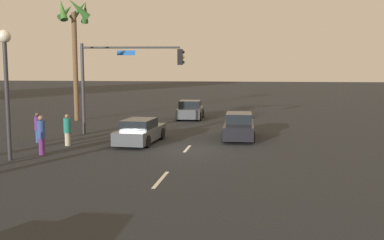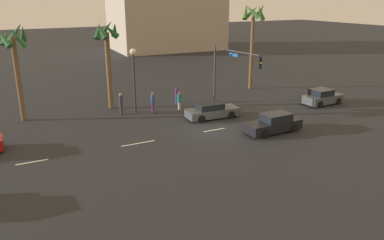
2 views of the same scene
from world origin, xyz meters
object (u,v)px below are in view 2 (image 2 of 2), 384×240
(traffic_signal, at_px, (230,67))
(streetlamp, at_px, (134,68))
(car_2, at_px, (212,111))
(palm_tree_2, at_px, (15,51))
(car_3, at_px, (273,124))
(palm_tree_0, at_px, (253,24))
(pedestrian_0, at_px, (179,100))
(pedestrian_1, at_px, (177,95))
(pedestrian_2, at_px, (153,102))
(pedestrian_3, at_px, (121,103))
(car_1, at_px, (322,97))
(palm_tree_1, at_px, (107,47))

(traffic_signal, bearing_deg, streetlamp, 163.27)
(car_2, xyz_separation_m, palm_tree_2, (-14.24, 6.54, 5.17))
(car_3, bearing_deg, palm_tree_0, 61.36)
(pedestrian_0, distance_m, pedestrian_1, 2.10)
(car_2, height_order, pedestrian_2, pedestrian_2)
(pedestrian_2, xyz_separation_m, pedestrian_3, (-2.67, 0.81, 0.04))
(car_3, relative_size, palm_tree_2, 0.57)
(pedestrian_3, bearing_deg, pedestrian_2, -16.86)
(pedestrian_0, bearing_deg, car_1, -19.31)
(pedestrian_3, relative_size, palm_tree_1, 0.24)
(streetlamp, relative_size, pedestrian_1, 3.46)
(palm_tree_1, xyz_separation_m, palm_tree_2, (-7.48, -0.34, 0.15))
(car_1, bearing_deg, pedestrian_1, 152.02)
(pedestrian_3, bearing_deg, pedestrian_0, -10.56)
(pedestrian_1, xyz_separation_m, palm_tree_2, (-13.55, 0.98, 4.92))
(pedestrian_3, bearing_deg, palm_tree_2, 165.39)
(pedestrian_2, xyz_separation_m, palm_tree_0, (13.24, 3.80, 6.11))
(car_1, bearing_deg, car_3, -155.45)
(streetlamp, distance_m, pedestrian_3, 3.27)
(car_1, relative_size, palm_tree_1, 0.50)
(pedestrian_0, bearing_deg, palm_tree_0, 20.27)
(car_1, height_order, palm_tree_0, palm_tree_0)
(palm_tree_1, bearing_deg, palm_tree_0, 2.29)
(car_1, relative_size, pedestrian_1, 2.45)
(car_1, bearing_deg, streetlamp, 161.88)
(car_3, height_order, palm_tree_1, palm_tree_1)
(pedestrian_0, height_order, palm_tree_2, palm_tree_2)
(car_1, height_order, palm_tree_2, palm_tree_2)
(car_1, distance_m, pedestrian_3, 19.00)
(traffic_signal, xyz_separation_m, pedestrian_1, (-3.76, 3.53, -2.98))
(car_3, xyz_separation_m, pedestrian_2, (-6.29, 8.93, 0.32))
(pedestrian_0, distance_m, palm_tree_0, 13.01)
(car_3, height_order, palm_tree_0, palm_tree_0)
(traffic_signal, bearing_deg, pedestrian_3, 165.43)
(pedestrian_2, relative_size, palm_tree_0, 0.20)
(palm_tree_1, relative_size, palm_tree_2, 0.99)
(palm_tree_2, bearing_deg, pedestrian_1, -4.12)
(car_2, distance_m, car_3, 5.73)
(car_2, distance_m, pedestrian_2, 5.38)
(pedestrian_1, distance_m, pedestrian_3, 5.94)
(car_3, xyz_separation_m, pedestrian_0, (-3.77, 8.77, 0.20))
(traffic_signal, height_order, pedestrian_0, traffic_signal)
(streetlamp, bearing_deg, palm_tree_2, 167.42)
(palm_tree_2, bearing_deg, traffic_signal, -14.59)
(traffic_signal, height_order, pedestrian_3, traffic_signal)
(car_2, bearing_deg, pedestrian_2, 136.09)
(car_2, bearing_deg, palm_tree_2, 155.33)
(car_1, xyz_separation_m, palm_tree_2, (-25.88, 7.53, 5.11))
(car_1, relative_size, palm_tree_2, 0.50)
(traffic_signal, bearing_deg, pedestrian_1, 136.82)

